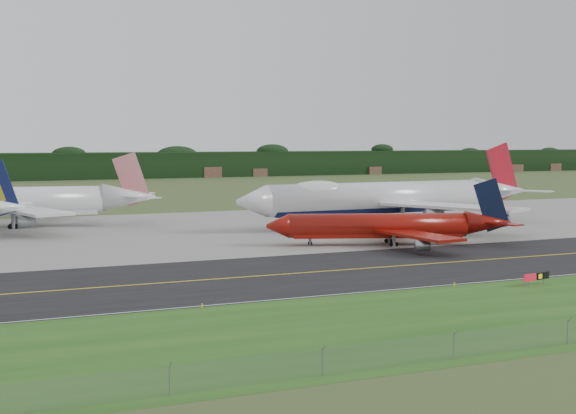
{
  "coord_description": "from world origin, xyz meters",
  "views": [
    {
      "loc": [
        -56.13,
        -102.15,
        18.09
      ],
      "look_at": [
        -2.87,
        22.0,
        6.68
      ],
      "focal_mm": 50.0,
      "sensor_mm": 36.0,
      "label": 1
    }
  ],
  "objects_px": {
    "jet_red_737": "(391,226)",
    "jet_star_tail": "(13,202)",
    "jet_ba_747": "(388,198)",
    "taxiway_sign": "(536,277)"
  },
  "relations": [
    {
      "from": "jet_red_737",
      "to": "jet_star_tail",
      "type": "xyz_separation_m",
      "value": [
        -57.56,
        54.44,
        1.97
      ]
    },
    {
      "from": "jet_star_tail",
      "to": "jet_red_737",
      "type": "bearing_deg",
      "value": -43.41
    },
    {
      "from": "jet_ba_747",
      "to": "jet_red_737",
      "type": "xyz_separation_m",
      "value": [
        -14.49,
        -25.96,
        -2.75
      ]
    },
    {
      "from": "jet_red_737",
      "to": "taxiway_sign",
      "type": "distance_m",
      "value": 40.84
    },
    {
      "from": "jet_ba_747",
      "to": "jet_star_tail",
      "type": "xyz_separation_m",
      "value": [
        -72.04,
        28.48,
        -0.78
      ]
    },
    {
      "from": "jet_ba_747",
      "to": "taxiway_sign",
      "type": "bearing_deg",
      "value": -104.83
    },
    {
      "from": "jet_ba_747",
      "to": "taxiway_sign",
      "type": "relative_size",
      "value": 15.12
    },
    {
      "from": "jet_ba_747",
      "to": "jet_red_737",
      "type": "relative_size",
      "value": 1.67
    },
    {
      "from": "jet_ba_747",
      "to": "jet_red_737",
      "type": "bearing_deg",
      "value": -119.16
    },
    {
      "from": "jet_ba_747",
      "to": "taxiway_sign",
      "type": "xyz_separation_m",
      "value": [
        -17.64,
        -66.63,
        -4.85
      ]
    }
  ]
}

